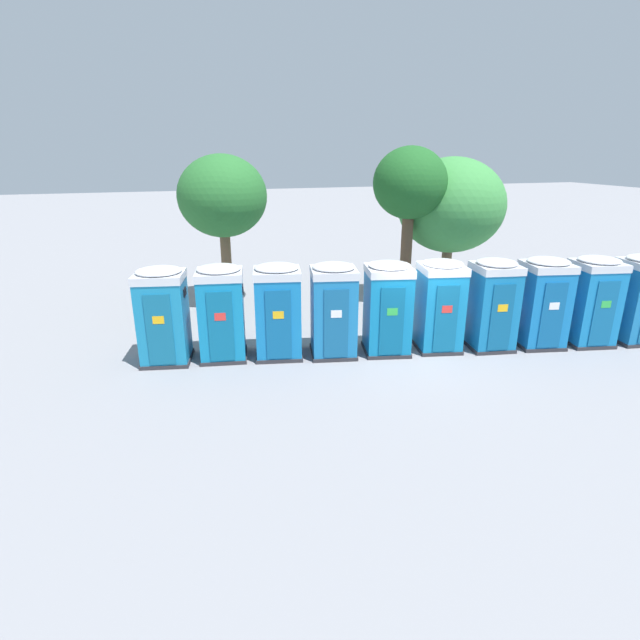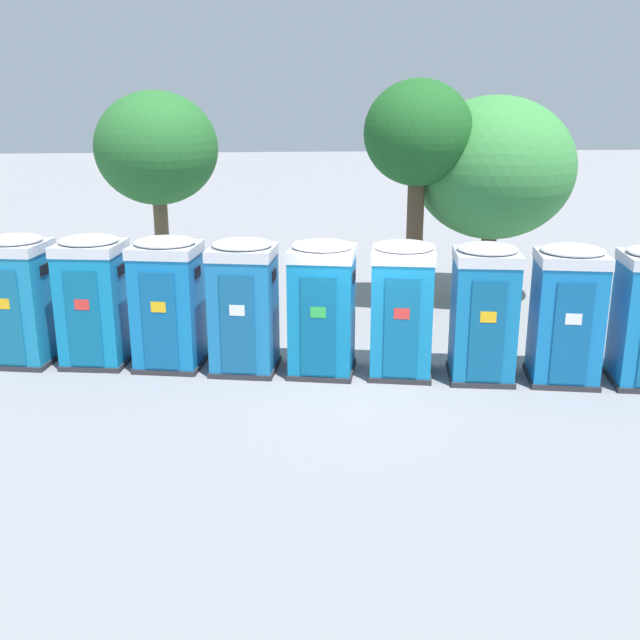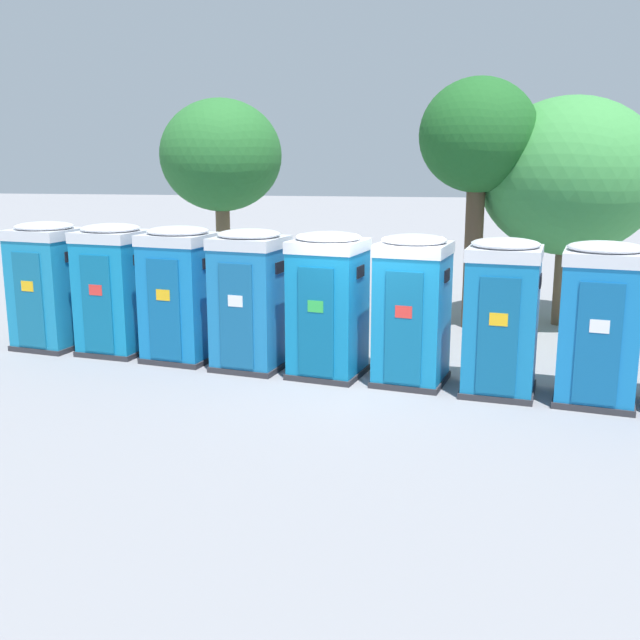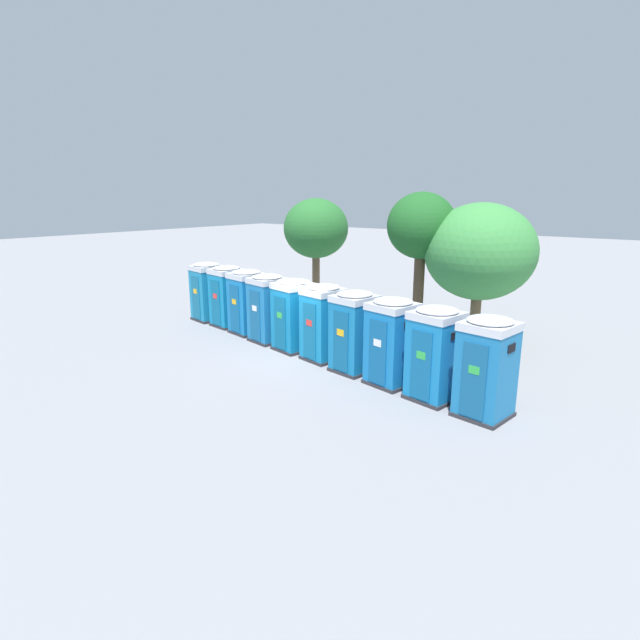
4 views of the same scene
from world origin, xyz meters
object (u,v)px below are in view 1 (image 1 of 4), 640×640
(portapotty_7, at_px, (543,302))
(street_tree_2, at_px, (451,206))
(portapotty_2, at_px, (278,310))
(street_tree_1, at_px, (410,186))
(portapotty_4, at_px, (388,307))
(portapotty_5, at_px, (440,305))
(portapotty_3, at_px, (334,309))
(portapotty_0, at_px, (163,315))
(street_tree_0, at_px, (222,197))
(portapotty_6, at_px, (492,304))
(portapotty_9, at_px, (640,299))
(portapotty_8, at_px, (592,300))
(portapotty_1, at_px, (222,312))

(portapotty_7, relative_size, street_tree_2, 0.50)
(portapotty_2, bearing_deg, street_tree_1, 33.75)
(portapotty_4, height_order, portapotty_5, same)
(portapotty_3, bearing_deg, portapotty_5, -9.09)
(portapotty_0, xyz_separation_m, street_tree_0, (2.21, 4.84, 2.50))
(portapotty_0, height_order, portapotty_6, same)
(portapotty_4, xyz_separation_m, portapotty_5, (1.47, -0.21, 0.00))
(portapotty_2, bearing_deg, portapotty_9, -10.71)
(portapotty_6, distance_m, portapotty_8, 2.96)
(street_tree_1, height_order, street_tree_2, street_tree_1)
(portapotty_5, bearing_deg, portapotty_6, -13.05)
(portapotty_8, bearing_deg, portapotty_0, 169.51)
(portapotty_9, bearing_deg, portapotty_6, 169.91)
(portapotty_0, bearing_deg, portapotty_3, -10.69)
(portapotty_6, distance_m, street_tree_0, 9.53)
(portapotty_1, xyz_separation_m, portapotty_7, (8.73, -1.70, -0.00))
(street_tree_1, distance_m, street_tree_2, 2.29)
(portapotty_5, relative_size, portapotty_9, 1.00)
(portapotty_9, height_order, street_tree_2, street_tree_2)
(portapotty_7, relative_size, portapotty_9, 1.00)
(portapotty_3, height_order, portapotty_8, same)
(portapotty_6, height_order, portapotty_8, same)
(portapotty_3, height_order, street_tree_1, street_tree_1)
(portapotty_1, height_order, street_tree_1, street_tree_1)
(portapotty_2, relative_size, portapotty_8, 1.00)
(street_tree_0, bearing_deg, street_tree_1, -14.63)
(portapotty_3, height_order, portapotty_5, same)
(portapotty_8, distance_m, street_tree_0, 12.02)
(portapotty_7, xyz_separation_m, street_tree_2, (0.30, 5.72, 2.07))
(portapotty_1, distance_m, portapotty_4, 4.45)
(portapotty_5, distance_m, portapotty_9, 5.93)
(portapotty_8, bearing_deg, portapotty_2, 169.11)
(street_tree_0, bearing_deg, portapotty_5, -50.36)
(portapotty_8, bearing_deg, portapotty_5, 168.77)
(portapotty_2, bearing_deg, street_tree_2, 29.65)
(portapotty_2, xyz_separation_m, portapotty_9, (10.20, -1.93, 0.00))
(portapotty_8, relative_size, street_tree_2, 0.50)
(portapotty_1, xyz_separation_m, portapotty_8, (10.19, -1.97, 0.00))
(street_tree_1, bearing_deg, portapotty_1, -154.03)
(portapotty_7, bearing_deg, street_tree_1, 108.94)
(portapotty_7, xyz_separation_m, street_tree_1, (-1.75, 5.10, 2.87))
(portapotty_5, bearing_deg, portapotty_0, 169.95)
(portapotty_1, xyz_separation_m, portapotty_6, (7.27, -1.44, 0.00))
(portapotty_0, distance_m, portapotty_5, 7.41)
(portapotty_5, xyz_separation_m, portapotty_6, (1.45, -0.33, 0.00))
(portapotty_1, bearing_deg, portapotty_3, -12.44)
(portapotty_6, bearing_deg, portapotty_3, 169.59)
(portapotty_5, height_order, street_tree_2, street_tree_2)
(portapotty_0, distance_m, portapotty_8, 11.86)
(portapotty_9, bearing_deg, portapotty_7, 169.82)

